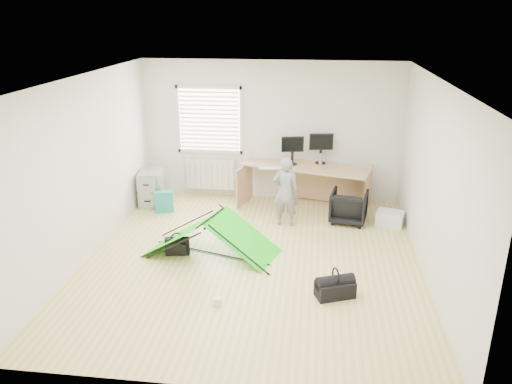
# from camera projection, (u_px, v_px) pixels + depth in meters

# --- Properties ---
(ground) EXTENTS (5.50, 5.50, 0.00)m
(ground) POSITION_uv_depth(u_px,v_px,m) (253.00, 260.00, 7.56)
(ground) COLOR #D4BF71
(ground) RESTS_ON ground
(back_wall) EXTENTS (5.00, 0.02, 2.70)m
(back_wall) POSITION_uv_depth(u_px,v_px,m) (271.00, 131.00, 9.66)
(back_wall) COLOR silver
(back_wall) RESTS_ON ground
(window) EXTENTS (1.20, 0.06, 1.20)m
(window) POSITION_uv_depth(u_px,v_px,m) (209.00, 120.00, 9.69)
(window) COLOR silver
(window) RESTS_ON back_wall
(radiator) EXTENTS (1.00, 0.12, 0.60)m
(radiator) POSITION_uv_depth(u_px,v_px,m) (211.00, 174.00, 10.03)
(radiator) COLOR silver
(radiator) RESTS_ON back_wall
(desk) EXTENTS (2.49, 1.36, 0.81)m
(desk) POSITION_uv_depth(u_px,v_px,m) (305.00, 186.00, 9.50)
(desk) COLOR tan
(desk) RESTS_ON ground
(filing_cabinet) EXTENTS (0.52, 0.64, 0.67)m
(filing_cabinet) POSITION_uv_depth(u_px,v_px,m) (152.00, 188.00, 9.62)
(filing_cabinet) COLOR #919496
(filing_cabinet) RESTS_ON ground
(monitor_left) EXTENTS (0.43, 0.17, 0.40)m
(monitor_left) POSITION_uv_depth(u_px,v_px,m) (292.00, 154.00, 9.37)
(monitor_left) COLOR black
(monitor_left) RESTS_ON desk
(monitor_right) EXTENTS (0.46, 0.17, 0.43)m
(monitor_right) POSITION_uv_depth(u_px,v_px,m) (321.00, 152.00, 9.43)
(monitor_right) COLOR black
(monitor_right) RESTS_ON desk
(keyboard) EXTENTS (0.42, 0.18, 0.02)m
(keyboard) POSITION_uv_depth(u_px,v_px,m) (270.00, 168.00, 9.19)
(keyboard) COLOR beige
(keyboard) RESTS_ON desk
(thermos) EXTENTS (0.08, 0.08, 0.22)m
(thermos) POSITION_uv_depth(u_px,v_px,m) (321.00, 159.00, 9.36)
(thermos) COLOR #B1637B
(thermos) RESTS_ON desk
(office_chair) EXTENTS (0.72, 0.73, 0.57)m
(office_chair) POSITION_uv_depth(u_px,v_px,m) (349.00, 207.00, 8.83)
(office_chair) COLOR black
(office_chair) RESTS_ON ground
(person) EXTENTS (0.45, 0.30, 1.24)m
(person) POSITION_uv_depth(u_px,v_px,m) (285.00, 192.00, 8.59)
(person) COLOR gray
(person) RESTS_ON ground
(kite) EXTENTS (2.13, 1.39, 0.61)m
(kite) POSITION_uv_depth(u_px,v_px,m) (211.00, 236.00, 7.65)
(kite) COLOR #1EDA14
(kite) RESTS_ON ground
(storage_crate) EXTENTS (0.53, 0.44, 0.26)m
(storage_crate) POSITION_uv_depth(u_px,v_px,m) (390.00, 218.00, 8.73)
(storage_crate) COLOR silver
(storage_crate) RESTS_ON ground
(tote_bag) EXTENTS (0.37, 0.26, 0.40)m
(tote_bag) POSITION_uv_depth(u_px,v_px,m) (164.00, 202.00, 9.29)
(tote_bag) COLOR #1E847B
(tote_bag) RESTS_ON ground
(laptop_bag) EXTENTS (0.38, 0.18, 0.28)m
(laptop_bag) POSITION_uv_depth(u_px,v_px,m) (177.00, 246.00, 7.68)
(laptop_bag) COLOR black
(laptop_bag) RESTS_ON ground
(white_box) EXTENTS (0.13, 0.13, 0.10)m
(white_box) POSITION_uv_depth(u_px,v_px,m) (218.00, 301.00, 6.39)
(white_box) COLOR silver
(white_box) RESTS_ON ground
(duffel_bag) EXTENTS (0.56, 0.43, 0.22)m
(duffel_bag) POSITION_uv_depth(u_px,v_px,m) (335.00, 289.00, 6.56)
(duffel_bag) COLOR black
(duffel_bag) RESTS_ON ground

